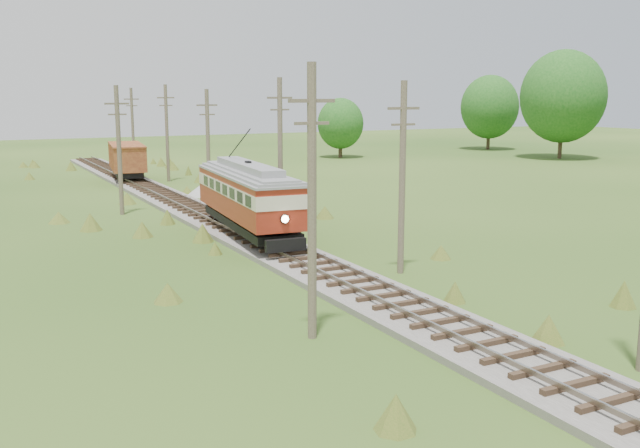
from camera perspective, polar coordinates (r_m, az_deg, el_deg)
railbed_main at (r=45.33m, az=-8.39°, el=0.30°), size 3.60×96.00×0.57m
streetcar at (r=39.55m, az=-5.73°, el=2.47°), size 4.01×12.47×5.65m
gondola at (r=68.74m, az=-15.19°, el=5.09°), size 4.08×9.14×2.93m
gravel_pile at (r=57.82m, az=-8.85°, el=2.84°), size 3.45×3.66×1.26m
utility_pole_r_2 at (r=31.87m, az=6.60°, el=3.82°), size 1.60×0.30×8.60m
utility_pole_r_3 at (r=43.16m, az=-3.20°, el=5.83°), size 1.60×0.30×9.00m
utility_pole_r_4 at (r=55.21m, az=-8.95°, el=6.39°), size 1.60×0.30×8.40m
utility_pole_r_5 at (r=67.74m, az=-12.15°, el=7.21°), size 1.60×0.30×8.90m
utility_pole_r_6 at (r=80.31m, az=-14.76°, el=7.48°), size 1.60×0.30×8.70m
utility_pole_l_a at (r=22.94m, az=-0.65°, el=1.88°), size 1.60×0.30×9.00m
utility_pole_l_b at (r=49.41m, az=-15.78°, el=5.80°), size 1.60×0.30×8.60m
tree_right_4 at (r=95.23m, az=18.87°, el=9.63°), size 10.50×10.50×13.53m
tree_right_5 at (r=108.29m, az=13.41°, el=9.10°), size 8.40×8.40×10.82m
tree_mid_b at (r=91.80m, az=1.65°, el=8.04°), size 5.88×5.88×7.57m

